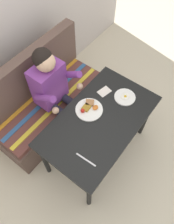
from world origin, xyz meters
TOP-DOWN VIEW (x-y plane):
  - ground_plane at (0.00, 0.00)m, footprint 8.00×8.00m
  - table at (0.00, 0.00)m, footprint 1.20×0.70m
  - couch at (0.00, 0.76)m, footprint 1.44×0.56m
  - person at (0.01, 0.59)m, footprint 0.45×0.61m
  - plate_breakfast at (0.03, 0.15)m, footprint 0.27×0.27m
  - plate_eggs at (0.37, -0.05)m, footprint 0.21×0.21m
  - napkin at (0.30, 0.16)m, footprint 0.15×0.12m
  - knife at (-0.40, -0.14)m, footprint 0.02×0.20m

SIDE VIEW (x-z plane):
  - ground_plane at x=0.00m, z-range 0.00..0.00m
  - couch at x=0.00m, z-range -0.17..0.83m
  - table at x=0.00m, z-range 0.28..1.01m
  - knife at x=-0.40m, z-range 0.73..0.73m
  - napkin at x=0.30m, z-range 0.73..0.74m
  - plate_eggs at x=0.37m, z-range 0.72..0.76m
  - person at x=0.01m, z-range 0.13..1.35m
  - plate_breakfast at x=0.03m, z-range 0.72..0.77m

